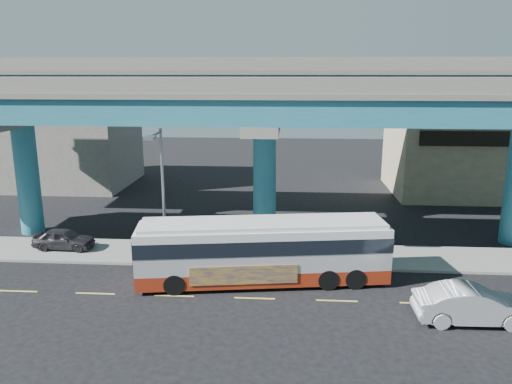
# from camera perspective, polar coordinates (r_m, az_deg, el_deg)

# --- Properties ---
(ground) EXTENTS (120.00, 120.00, 0.00)m
(ground) POSITION_cam_1_polar(r_m,az_deg,el_deg) (25.23, -0.11, -11.77)
(ground) COLOR black
(ground) RESTS_ON ground
(sidewalk) EXTENTS (70.00, 4.00, 0.15)m
(sidewalk) POSITION_cam_1_polar(r_m,az_deg,el_deg) (30.26, 0.62, -7.18)
(sidewalk) COLOR gray
(sidewalk) RESTS_ON ground
(lane_markings) EXTENTS (58.00, 0.12, 0.01)m
(lane_markings) POSITION_cam_1_polar(r_m,az_deg,el_deg) (24.96, -0.16, -12.05)
(lane_markings) COLOR #D8C64C
(lane_markings) RESTS_ON ground
(viaduct) EXTENTS (52.00, 12.40, 11.70)m
(viaduct) POSITION_cam_1_polar(r_m,az_deg,el_deg) (31.93, 1.04, 10.61)
(viaduct) COLOR #1F5E78
(viaduct) RESTS_ON ground
(building_beige) EXTENTS (14.00, 10.23, 7.00)m
(building_beige) POSITION_cam_1_polar(r_m,az_deg,el_deg) (49.12, 23.41, 3.94)
(building_beige) COLOR tan
(building_beige) RESTS_ON ground
(building_concrete) EXTENTS (12.00, 10.00, 9.00)m
(building_concrete) POSITION_cam_1_polar(r_m,az_deg,el_deg) (51.87, -20.85, 5.74)
(building_concrete) COLOR gray
(building_concrete) RESTS_ON ground
(transit_bus) EXTENTS (13.23, 4.65, 3.33)m
(transit_bus) POSITION_cam_1_polar(r_m,az_deg,el_deg) (26.11, 0.82, -6.53)
(transit_bus) COLOR maroon
(transit_bus) RESTS_ON ground
(sedan) EXTENTS (1.92, 5.07, 1.65)m
(sedan) POSITION_cam_1_polar(r_m,az_deg,el_deg) (24.42, 23.49, -11.74)
(sedan) COLOR #A7A8AC
(sedan) RESTS_ON ground
(parked_car) EXTENTS (1.69, 3.79, 1.26)m
(parked_car) POSITION_cam_1_polar(r_m,az_deg,el_deg) (33.04, -21.11, -5.01)
(parked_car) COLOR #29292D
(parked_car) RESTS_ON sidewalk
(street_lamp) EXTENTS (0.50, 2.50, 7.66)m
(street_lamp) POSITION_cam_1_polar(r_m,az_deg,el_deg) (27.70, -10.92, 1.53)
(street_lamp) COLOR gray
(street_lamp) RESTS_ON sidewalk
(stop_sign) EXTENTS (0.71, 0.39, 2.61)m
(stop_sign) POSITION_cam_1_polar(r_m,az_deg,el_deg) (28.40, 8.24, -4.53)
(stop_sign) COLOR gray
(stop_sign) RESTS_ON sidewalk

